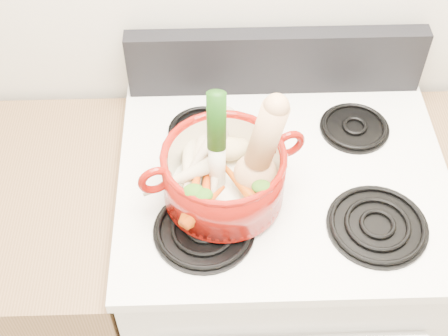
{
  "coord_description": "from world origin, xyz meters",
  "views": [
    {
      "loc": [
        -0.17,
        0.46,
        2.08
      ],
      "look_at": [
        -0.14,
        1.31,
        1.08
      ],
      "focal_mm": 50.0,
      "sensor_mm": 36.0,
      "label": 1
    }
  ],
  "objects_px": {
    "squash": "(258,149)",
    "dutch_oven": "(224,175)",
    "leek": "(217,141)",
    "stove_body": "(272,280)"
  },
  "relations": [
    {
      "from": "stove_body",
      "to": "squash",
      "type": "distance_m",
      "value": 0.67
    },
    {
      "from": "dutch_oven",
      "to": "squash",
      "type": "xyz_separation_m",
      "value": [
        0.07,
        -0.0,
        0.08
      ]
    },
    {
      "from": "stove_body",
      "to": "leek",
      "type": "distance_m",
      "value": 0.69
    },
    {
      "from": "dutch_oven",
      "to": "leek",
      "type": "xyz_separation_m",
      "value": [
        -0.01,
        0.02,
        0.09
      ]
    },
    {
      "from": "squash",
      "to": "stove_body",
      "type": "bearing_deg",
      "value": 43.97
    },
    {
      "from": "squash",
      "to": "leek",
      "type": "height_order",
      "value": "leek"
    },
    {
      "from": "squash",
      "to": "dutch_oven",
      "type": "bearing_deg",
      "value": 179.16
    },
    {
      "from": "squash",
      "to": "leek",
      "type": "xyz_separation_m",
      "value": [
        -0.09,
        0.02,
        0.01
      ]
    },
    {
      "from": "stove_body",
      "to": "leek",
      "type": "height_order",
      "value": "leek"
    },
    {
      "from": "stove_body",
      "to": "dutch_oven",
      "type": "xyz_separation_m",
      "value": [
        -0.14,
        -0.07,
        0.57
      ]
    }
  ]
}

